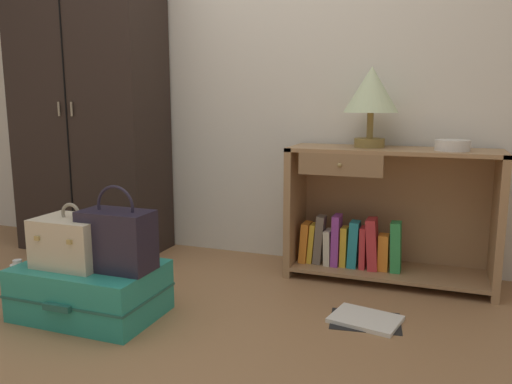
{
  "coord_description": "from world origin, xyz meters",
  "views": [
    {
      "loc": [
        1.14,
        -1.64,
        1.01
      ],
      "look_at": [
        0.24,
        0.78,
        0.55
      ],
      "focal_mm": 35.35,
      "sensor_mm": 36.0,
      "label": 1
    }
  ],
  "objects_px": {
    "suitcase_large": "(91,290)",
    "table_lamp": "(371,93)",
    "handbag": "(117,239)",
    "wardrobe": "(90,109)",
    "train_case": "(73,241)",
    "open_book_on_floor": "(365,320)",
    "bottle": "(19,281)",
    "bookshelf": "(381,217)",
    "bowl": "(452,145)"
  },
  "relations": [
    {
      "from": "suitcase_large",
      "to": "table_lamp",
      "type": "bearing_deg",
      "value": 41.76
    },
    {
      "from": "suitcase_large",
      "to": "handbag",
      "type": "xyz_separation_m",
      "value": [
        0.17,
        -0.0,
        0.27
      ]
    },
    {
      "from": "wardrobe",
      "to": "table_lamp",
      "type": "relative_size",
      "value": 4.33
    },
    {
      "from": "train_case",
      "to": "open_book_on_floor",
      "type": "distance_m",
      "value": 1.42
    },
    {
      "from": "train_case",
      "to": "bottle",
      "type": "xyz_separation_m",
      "value": [
        -0.41,
        0.05,
        -0.27
      ]
    },
    {
      "from": "bookshelf",
      "to": "suitcase_large",
      "type": "xyz_separation_m",
      "value": [
        -1.24,
        -1.01,
        -0.24
      ]
    },
    {
      "from": "suitcase_large",
      "to": "handbag",
      "type": "distance_m",
      "value": 0.32
    },
    {
      "from": "train_case",
      "to": "handbag",
      "type": "bearing_deg",
      "value": 5.58
    },
    {
      "from": "bottle",
      "to": "bookshelf",
      "type": "bearing_deg",
      "value": 30.04
    },
    {
      "from": "table_lamp",
      "to": "bottle",
      "type": "height_order",
      "value": "table_lamp"
    },
    {
      "from": "bowl",
      "to": "bottle",
      "type": "distance_m",
      "value": 2.37
    },
    {
      "from": "bowl",
      "to": "train_case",
      "type": "height_order",
      "value": "bowl"
    },
    {
      "from": "suitcase_large",
      "to": "bottle",
      "type": "xyz_separation_m",
      "value": [
        -0.47,
        0.03,
        -0.03
      ]
    },
    {
      "from": "bookshelf",
      "to": "open_book_on_floor",
      "type": "xyz_separation_m",
      "value": [
        0.01,
        -0.63,
        -0.35
      ]
    },
    {
      "from": "table_lamp",
      "to": "bottle",
      "type": "distance_m",
      "value": 2.14
    },
    {
      "from": "bowl",
      "to": "open_book_on_floor",
      "type": "height_order",
      "value": "bowl"
    },
    {
      "from": "table_lamp",
      "to": "bottle",
      "type": "relative_size",
      "value": 2.09
    },
    {
      "from": "bookshelf",
      "to": "train_case",
      "type": "xyz_separation_m",
      "value": [
        -1.3,
        -1.04,
        0.0
      ]
    },
    {
      "from": "bottle",
      "to": "wardrobe",
      "type": "bearing_deg",
      "value": 104.47
    },
    {
      "from": "open_book_on_floor",
      "to": "table_lamp",
      "type": "bearing_deg",
      "value": 98.89
    },
    {
      "from": "open_book_on_floor",
      "to": "bottle",
      "type": "bearing_deg",
      "value": -168.31
    },
    {
      "from": "train_case",
      "to": "open_book_on_floor",
      "type": "bearing_deg",
      "value": 17.25
    },
    {
      "from": "suitcase_large",
      "to": "bottle",
      "type": "height_order",
      "value": "suitcase_large"
    },
    {
      "from": "train_case",
      "to": "wardrobe",
      "type": "bearing_deg",
      "value": 123.12
    },
    {
      "from": "wardrobe",
      "to": "train_case",
      "type": "bearing_deg",
      "value": -56.88
    },
    {
      "from": "bookshelf",
      "to": "bowl",
      "type": "distance_m",
      "value": 0.55
    },
    {
      "from": "train_case",
      "to": "handbag",
      "type": "height_order",
      "value": "handbag"
    },
    {
      "from": "table_lamp",
      "to": "train_case",
      "type": "xyz_separation_m",
      "value": [
        -1.22,
        -1.05,
        -0.7
      ]
    },
    {
      "from": "train_case",
      "to": "handbag",
      "type": "xyz_separation_m",
      "value": [
        0.23,
        0.02,
        0.03
      ]
    },
    {
      "from": "bottle",
      "to": "open_book_on_floor",
      "type": "height_order",
      "value": "bottle"
    },
    {
      "from": "bowl",
      "to": "suitcase_large",
      "type": "xyz_separation_m",
      "value": [
        -1.59,
        -0.96,
        -0.66
      ]
    },
    {
      "from": "wardrobe",
      "to": "train_case",
      "type": "distance_m",
      "value": 1.33
    },
    {
      "from": "suitcase_large",
      "to": "bottle",
      "type": "relative_size",
      "value": 3.12
    },
    {
      "from": "table_lamp",
      "to": "bowl",
      "type": "bearing_deg",
      "value": -8.34
    },
    {
      "from": "bowl",
      "to": "bottle",
      "type": "bearing_deg",
      "value": -155.54
    },
    {
      "from": "train_case",
      "to": "bottle",
      "type": "height_order",
      "value": "train_case"
    },
    {
      "from": "suitcase_large",
      "to": "handbag",
      "type": "relative_size",
      "value": 1.69
    },
    {
      "from": "table_lamp",
      "to": "handbag",
      "type": "bearing_deg",
      "value": -133.62
    },
    {
      "from": "handbag",
      "to": "bowl",
      "type": "bearing_deg",
      "value": 34.24
    },
    {
      "from": "wardrobe",
      "to": "suitcase_large",
      "type": "distance_m",
      "value": 1.47
    },
    {
      "from": "table_lamp",
      "to": "open_book_on_floor",
      "type": "relative_size",
      "value": 1.27
    },
    {
      "from": "wardrobe",
      "to": "bottle",
      "type": "distance_m",
      "value": 1.31
    },
    {
      "from": "table_lamp",
      "to": "bottle",
      "type": "bearing_deg",
      "value": -148.31
    },
    {
      "from": "suitcase_large",
      "to": "bottle",
      "type": "distance_m",
      "value": 0.47
    },
    {
      "from": "train_case",
      "to": "bottle",
      "type": "bearing_deg",
      "value": 172.65
    },
    {
      "from": "bookshelf",
      "to": "table_lamp",
      "type": "xyz_separation_m",
      "value": [
        -0.09,
        0.01,
        0.7
      ]
    },
    {
      "from": "suitcase_large",
      "to": "train_case",
      "type": "height_order",
      "value": "train_case"
    },
    {
      "from": "bottle",
      "to": "table_lamp",
      "type": "bearing_deg",
      "value": 31.69
    },
    {
      "from": "bowl",
      "to": "open_book_on_floor",
      "type": "xyz_separation_m",
      "value": [
        -0.34,
        -0.58,
        -0.78
      ]
    },
    {
      "from": "train_case",
      "to": "suitcase_large",
      "type": "bearing_deg",
      "value": 22.2
    }
  ]
}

